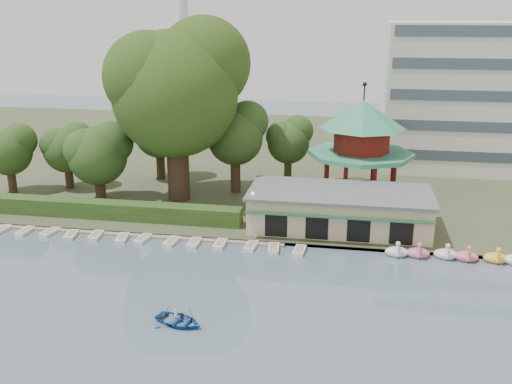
% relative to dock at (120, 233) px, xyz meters
% --- Properties ---
extents(ground_plane, '(220.00, 220.00, 0.00)m').
position_rel_dock_xyz_m(ground_plane, '(12.00, -17.20, -0.12)').
color(ground_plane, slate).
rests_on(ground_plane, ground).
extents(shore, '(220.00, 70.00, 0.40)m').
position_rel_dock_xyz_m(shore, '(12.00, 34.80, 0.08)').
color(shore, '#424930').
rests_on(shore, ground).
extents(embankment, '(220.00, 0.60, 0.30)m').
position_rel_dock_xyz_m(embankment, '(12.00, 0.10, 0.03)').
color(embankment, gray).
rests_on(embankment, ground).
extents(dock, '(34.00, 1.60, 0.24)m').
position_rel_dock_xyz_m(dock, '(0.00, 0.00, 0.00)').
color(dock, gray).
rests_on(dock, ground).
extents(boathouse, '(18.60, 9.39, 3.90)m').
position_rel_dock_xyz_m(boathouse, '(22.00, 4.77, 2.25)').
color(boathouse, beige).
rests_on(boathouse, shore).
extents(pavilion, '(12.40, 12.40, 13.50)m').
position_rel_dock_xyz_m(pavilion, '(24.00, 14.80, 7.36)').
color(pavilion, beige).
rests_on(pavilion, shore).
extents(hedge, '(30.00, 2.00, 1.80)m').
position_rel_dock_xyz_m(hedge, '(-3.00, 3.30, 1.18)').
color(hedge, '#2E4A1D').
rests_on(hedge, shore).
extents(lamp_post, '(0.36, 0.36, 4.28)m').
position_rel_dock_xyz_m(lamp_post, '(13.50, 1.80, 3.22)').
color(lamp_post, black).
rests_on(lamp_post, shore).
extents(big_tree, '(15.74, 14.66, 21.04)m').
position_rel_dock_xyz_m(big_tree, '(3.19, 11.03, 13.79)').
color(big_tree, '#3A281C').
rests_on(big_tree, shore).
extents(small_trees, '(39.02, 16.72, 11.17)m').
position_rel_dock_xyz_m(small_trees, '(-1.87, 13.80, 6.52)').
color(small_trees, '#3A281C').
rests_on(small_trees, shore).
extents(swan_boats, '(12.60, 2.02, 1.92)m').
position_rel_dock_xyz_m(swan_boats, '(32.86, -0.69, 0.28)').
color(swan_boats, silver).
rests_on(swan_boats, ground).
extents(moored_rowboats, '(34.88, 2.78, 0.36)m').
position_rel_dock_xyz_m(moored_rowboats, '(1.91, -1.43, 0.06)').
color(moored_rowboats, silver).
rests_on(moored_rowboats, ground).
extents(rowboat_with_passengers, '(6.00, 5.04, 2.01)m').
position_rel_dock_xyz_m(rowboat_with_passengers, '(11.23, -16.01, 0.41)').
color(rowboat_with_passengers, '#1D569C').
rests_on(rowboat_with_passengers, ground).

